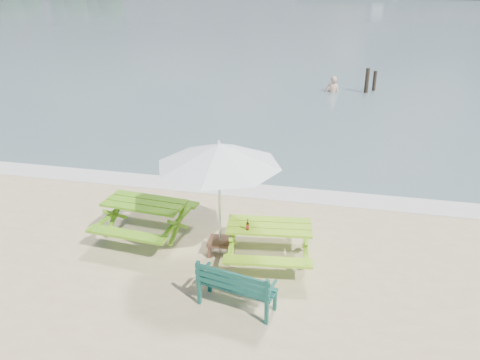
% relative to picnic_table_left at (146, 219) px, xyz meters
% --- Properties ---
extents(sea, '(300.00, 300.00, 0.00)m').
position_rel_picnic_table_left_xyz_m(sea, '(1.61, 83.22, -0.40)').
color(sea, slate).
rests_on(sea, ground).
extents(foam_strip, '(22.00, 0.90, 0.01)m').
position_rel_picnic_table_left_xyz_m(foam_strip, '(1.61, 2.82, -0.39)').
color(foam_strip, silver).
rests_on(foam_strip, ground).
extents(picnic_table_left, '(1.91, 2.09, 0.83)m').
position_rel_picnic_table_left_xyz_m(picnic_table_left, '(0.00, 0.00, 0.00)').
color(picnic_table_left, '#5A9717').
rests_on(picnic_table_left, ground).
extents(picnic_table_right, '(1.87, 2.04, 0.80)m').
position_rel_picnic_table_left_xyz_m(picnic_table_right, '(2.79, -0.37, -0.02)').
color(picnic_table_right, '#82B91C').
rests_on(picnic_table_right, ground).
extents(park_bench, '(1.42, 0.74, 0.84)m').
position_rel_picnic_table_left_xyz_m(park_bench, '(2.49, -1.96, -0.14)').
color(park_bench, '#0F4239').
rests_on(park_bench, ground).
extents(side_table, '(0.52, 0.52, 0.32)m').
position_rel_picnic_table_left_xyz_m(side_table, '(1.78, -0.37, -0.23)').
color(side_table, brown).
rests_on(side_table, ground).
extents(patio_umbrella, '(2.59, 2.59, 2.42)m').
position_rel_picnic_table_left_xyz_m(patio_umbrella, '(1.78, -0.37, 1.80)').
color(patio_umbrella, silver).
rests_on(patio_umbrella, ground).
extents(beer_bottle, '(0.06, 0.06, 0.24)m').
position_rel_picnic_table_left_xyz_m(beer_bottle, '(2.41, -0.65, 0.47)').
color(beer_bottle, '#8D5314').
rests_on(beer_bottle, picnic_table_right).
extents(swimmer, '(0.73, 0.52, 1.87)m').
position_rel_picnic_table_left_xyz_m(swimmer, '(3.52, 15.18, -0.54)').
color(swimmer, tan).
rests_on(swimmer, ground).
extents(mooring_pilings, '(0.58, 0.78, 1.41)m').
position_rel_picnic_table_left_xyz_m(mooring_pilings, '(5.30, 15.63, 0.06)').
color(mooring_pilings, black).
rests_on(mooring_pilings, ground).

